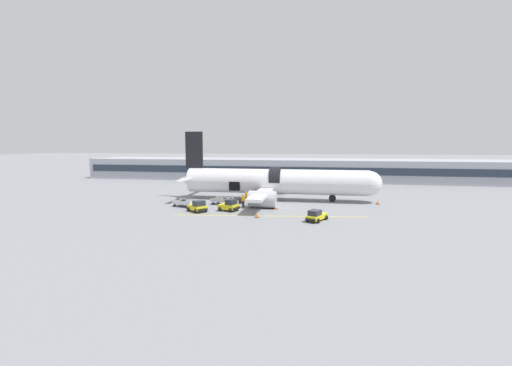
% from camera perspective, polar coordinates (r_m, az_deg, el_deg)
% --- Properties ---
extents(ground_plane, '(500.00, 500.00, 0.00)m').
position_cam_1_polar(ground_plane, '(48.24, 2.93, -3.92)').
color(ground_plane, gray).
extents(apron_marking_line, '(23.61, 3.23, 0.01)m').
position_cam_1_polar(apron_marking_line, '(41.90, 2.27, -5.51)').
color(apron_marking_line, yellow).
rests_on(apron_marking_line, ground_plane).
extents(terminal_strip, '(102.16, 13.71, 5.02)m').
position_cam_1_polar(terminal_strip, '(84.53, 6.29, 2.28)').
color(terminal_strip, '#9EA3AD').
rests_on(terminal_strip, ground_plane).
extents(airplane, '(32.08, 25.56, 10.71)m').
position_cam_1_polar(airplane, '(53.45, 2.89, 0.16)').
color(airplane, silver).
rests_on(airplane, ground_plane).
extents(baggage_tug_lead, '(3.00, 2.82, 1.50)m').
position_cam_1_polar(baggage_tug_lead, '(45.00, -9.69, -3.93)').
color(baggage_tug_lead, yellow).
rests_on(baggage_tug_lead, ground_plane).
extents(baggage_tug_mid, '(2.60, 3.52, 1.32)m').
position_cam_1_polar(baggage_tug_mid, '(39.72, 10.02, -5.43)').
color(baggage_tug_mid, yellow).
rests_on(baggage_tug_mid, ground_plane).
extents(baggage_tug_rear, '(2.81, 2.57, 1.55)m').
position_cam_1_polar(baggage_tug_rear, '(45.10, -4.47, -3.81)').
color(baggage_tug_rear, yellow).
rests_on(baggage_tug_rear, ground_plane).
extents(baggage_cart_loading, '(3.98, 2.43, 1.01)m').
position_cam_1_polar(baggage_cart_loading, '(49.93, -5.62, -3.01)').
color(baggage_cart_loading, '#B7BABF').
rests_on(baggage_cart_loading, ground_plane).
extents(baggage_cart_queued, '(4.19, 2.73, 1.07)m').
position_cam_1_polar(baggage_cart_queued, '(48.88, -11.75, -3.35)').
color(baggage_cart_queued, silver).
rests_on(baggage_cart_queued, ground_plane).
extents(ground_crew_loader_a, '(0.44, 0.62, 1.79)m').
position_cam_1_polar(ground_crew_loader_a, '(47.68, -0.98, -2.89)').
color(ground_crew_loader_a, black).
rests_on(ground_crew_loader_a, ground_plane).
extents(ground_crew_loader_b, '(0.62, 0.51, 1.80)m').
position_cam_1_polar(ground_crew_loader_b, '(48.93, -0.82, -2.64)').
color(ground_crew_loader_b, black).
rests_on(ground_crew_loader_b, ground_plane).
extents(ground_crew_driver, '(0.57, 0.59, 1.82)m').
position_cam_1_polar(ground_crew_driver, '(47.47, -2.15, -2.91)').
color(ground_crew_driver, '#2D2D33').
rests_on(ground_crew_driver, ground_plane).
extents(ground_crew_supervisor, '(0.53, 0.53, 1.67)m').
position_cam_1_polar(ground_crew_supervisor, '(51.37, -1.65, -2.28)').
color(ground_crew_supervisor, '#2D2D33').
rests_on(ground_crew_supervisor, ground_plane).
extents(suitcase_on_tarmac_upright, '(0.42, 0.27, 0.59)m').
position_cam_1_polar(suitcase_on_tarmac_upright, '(47.70, -3.69, -3.75)').
color(suitcase_on_tarmac_upright, olive).
rests_on(suitcase_on_tarmac_upright, ground_plane).
extents(suitcase_on_tarmac_spare, '(0.56, 0.41, 0.70)m').
position_cam_1_polar(suitcase_on_tarmac_spare, '(50.31, -2.63, -3.13)').
color(suitcase_on_tarmac_spare, black).
rests_on(suitcase_on_tarmac_spare, ground_plane).
extents(safety_cone_nose, '(0.56, 0.56, 0.69)m').
position_cam_1_polar(safety_cone_nose, '(52.93, 19.65, -3.01)').
color(safety_cone_nose, black).
rests_on(safety_cone_nose, ground_plane).
extents(safety_cone_engine_left, '(0.48, 0.48, 0.77)m').
position_cam_1_polar(safety_cone_engine_left, '(40.95, 0.18, -5.28)').
color(safety_cone_engine_left, black).
rests_on(safety_cone_engine_left, ground_plane).
extents(safety_cone_wingtip, '(0.63, 0.63, 0.56)m').
position_cam_1_polar(safety_cone_wingtip, '(46.30, 3.25, -4.04)').
color(safety_cone_wingtip, black).
rests_on(safety_cone_wingtip, ground_plane).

